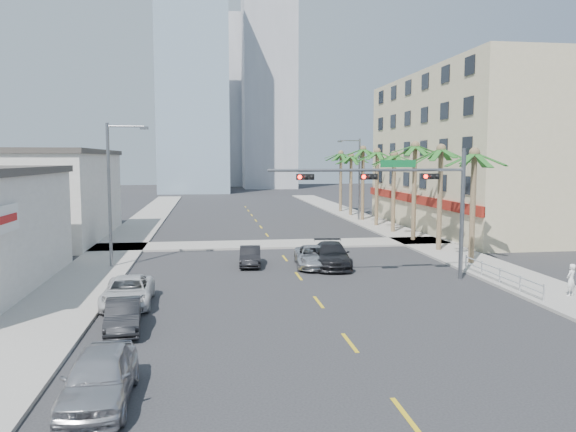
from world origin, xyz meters
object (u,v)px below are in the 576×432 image
object	(u,v)px
car_parked_far	(128,292)
car_lane_left	(250,256)
car_lane_right	(332,255)
car_parked_mid	(123,316)
car_parked_near	(99,377)
car_lane_center	(313,257)
traffic_signal_mast	(408,191)
pedestrian	(571,280)

from	to	relation	value
car_parked_far	car_lane_left	distance (m)	11.03
car_lane_left	car_lane_right	distance (m)	5.20
car_lane_right	car_parked_mid	bearing A→B (deg)	-127.33
car_parked_near	car_lane_center	bearing A→B (deg)	62.62
car_parked_near	car_lane_right	xyz separation A→B (m)	(10.71, 18.59, -0.01)
traffic_signal_mast	car_lane_left	bearing A→B (deg)	145.67
traffic_signal_mast	car_parked_mid	bearing A→B (deg)	-153.14
pedestrian	car_lane_left	bearing A→B (deg)	-64.23
car_parked_mid	pedestrian	bearing A→B (deg)	0.26
car_lane_center	pedestrian	size ratio (longest dim) A/B	3.02
car_lane_left	car_lane_center	world-z (taller)	car_lane_center
car_parked_mid	pedestrian	world-z (taller)	pedestrian
car_parked_mid	car_lane_left	bearing A→B (deg)	59.32
car_lane_center	car_lane_right	size ratio (longest dim) A/B	0.91
car_lane_center	car_lane_right	distance (m)	1.16
traffic_signal_mast	car_parked_mid	world-z (taller)	traffic_signal_mast
car_parked_mid	car_lane_right	distance (m)	16.18
car_lane_right	pedestrian	xyz separation A→B (m)	(9.79, -9.58, 0.18)
car_parked_near	pedestrian	xyz separation A→B (m)	(20.50, 9.01, 0.17)
car_parked_mid	car_lane_left	distance (m)	14.28
traffic_signal_mast	car_lane_left	size ratio (longest dim) A/B	2.97
car_parked_near	traffic_signal_mast	bearing A→B (deg)	44.75
car_parked_far	car_lane_right	xyz separation A→B (m)	(11.42, 7.86, 0.10)
car_parked_far	pedestrian	distance (m)	21.28
car_parked_far	car_lane_left	bearing A→B (deg)	53.15
car_lane_left	pedestrian	bearing A→B (deg)	-31.46
car_parked_near	car_lane_center	size ratio (longest dim) A/B	0.94
car_parked_near	car_parked_mid	bearing A→B (deg)	92.62
pedestrian	car_lane_center	bearing A→B (deg)	-70.13
car_parked_mid	car_lane_center	world-z (taller)	car_lane_center
car_parked_near	car_lane_center	xyz separation A→B (m)	(9.56, 18.77, -0.10)
traffic_signal_mast	car_parked_far	distance (m)	15.69
traffic_signal_mast	car_lane_right	bearing A→B (deg)	125.81
car_lane_left	car_lane_center	bearing A→B (deg)	-9.57
car_parked_far	car_lane_right	world-z (taller)	car_lane_right
car_lane_center	car_lane_right	world-z (taller)	car_lane_right
car_parked_mid	traffic_signal_mast	bearing A→B (deg)	21.02
traffic_signal_mast	car_parked_near	world-z (taller)	traffic_signal_mast
traffic_signal_mast	car_parked_far	size ratio (longest dim) A/B	2.34
car_lane_right	pedestrian	world-z (taller)	pedestrian
car_parked_far	traffic_signal_mast	bearing A→B (deg)	11.05
car_parked_near	car_parked_mid	world-z (taller)	car_parked_near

